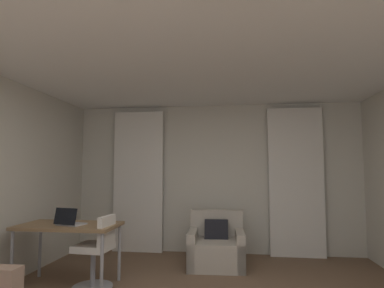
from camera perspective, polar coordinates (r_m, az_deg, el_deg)
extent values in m
cube|color=beige|center=(5.73, 4.14, -6.07)|extent=(5.12, 0.06, 2.60)
cube|color=white|center=(2.96, 0.29, 19.11)|extent=(5.12, 6.12, 0.06)
cube|color=silver|center=(5.85, -9.59, -6.48)|extent=(0.90, 0.06, 2.50)
cube|color=silver|center=(5.69, 18.12, -6.36)|extent=(0.90, 0.06, 2.50)
cube|color=#B2A899|center=(5.04, 4.38, -18.93)|extent=(0.85, 0.79, 0.39)
cube|color=#B2A899|center=(5.26, 4.40, -13.87)|extent=(0.83, 0.17, 0.41)
cube|color=#B2A899|center=(5.03, 8.58, -18.10)|extent=(0.15, 0.77, 0.53)
cube|color=#B2A899|center=(5.04, 0.18, -18.12)|extent=(0.15, 0.77, 0.53)
cube|color=black|center=(5.09, 4.38, -15.38)|extent=(0.37, 0.22, 0.37)
cube|color=olive|center=(4.42, -21.13, -13.48)|extent=(1.22, 0.66, 0.04)
cylinder|color=#99999E|center=(5.01, -25.55, -16.67)|extent=(0.04, 0.04, 0.72)
cylinder|color=#99999E|center=(4.52, -12.88, -18.37)|extent=(0.04, 0.04, 0.72)
cylinder|color=#99999E|center=(4.56, -29.58, -17.76)|extent=(0.04, 0.04, 0.72)
cylinder|color=#99999E|center=(4.02, -15.84, -20.07)|extent=(0.04, 0.04, 0.72)
cylinder|color=gray|center=(4.32, -17.32, -20.70)|extent=(0.06, 0.06, 0.46)
cylinder|color=gray|center=(4.38, -17.39, -23.34)|extent=(0.48, 0.48, 0.04)
cube|color=silver|center=(4.25, -17.22, -17.21)|extent=(0.43, 0.43, 0.08)
cube|color=silver|center=(4.13, -15.03, -14.66)|extent=(0.09, 0.36, 0.34)
cube|color=#ADADB2|center=(4.35, -20.76, -13.25)|extent=(0.36, 0.29, 0.02)
cube|color=black|center=(4.25, -21.72, -11.94)|extent=(0.32, 0.12, 0.20)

